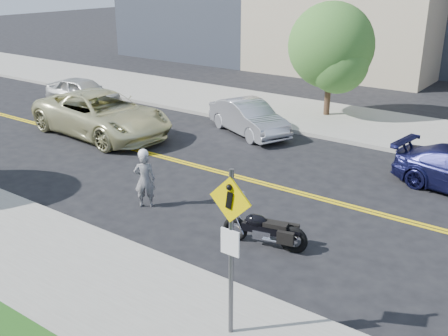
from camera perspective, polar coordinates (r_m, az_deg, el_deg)
name	(u,v)px	position (r m, az deg, el deg)	size (l,w,h in m)	color
ground_plane	(237,177)	(16.16, 1.38, -0.93)	(120.00, 120.00, 0.00)	black
sidewalk_near	(24,286)	(11.42, -20.94, -11.94)	(60.00, 5.00, 0.15)	#9E9B91
sidewalk_far	(338,121)	(22.41, 12.34, 5.06)	(60.00, 5.00, 0.15)	#9E9B91
pedestrian_sign	(231,239)	(8.45, 0.74, -7.70)	(0.78, 0.08, 3.00)	#4C4C51
motorcyclist	(145,178)	(14.01, -8.64, -1.11)	(0.66, 0.64, 1.63)	silver
motorcycle	(265,222)	(12.03, 4.49, -5.89)	(1.96, 0.60, 1.19)	black
suv	(102,114)	(20.54, -13.17, 5.75)	(2.75, 5.97, 1.66)	beige
parked_car_white	(83,92)	(25.35, -15.10, 7.99)	(1.55, 3.85, 1.31)	beige
parked_car_silver	(249,117)	(20.24, 2.69, 5.52)	(1.37, 3.94, 1.30)	#ABACB3
tree_far_a	(331,46)	(22.44, 11.58, 12.91)	(3.53, 3.53, 4.82)	#382619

